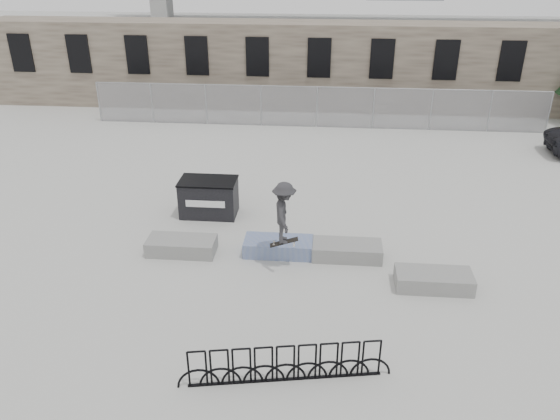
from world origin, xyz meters
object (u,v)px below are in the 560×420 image
object	(u,v)px
planter_far_left	(182,245)
planter_center_left	(279,246)
skateboarder	(284,213)
planter_center_right	(347,250)
planter_offset	(434,279)
dumpster	(209,197)
bike_rack	(285,364)

from	to	relation	value
planter_far_left	planter_center_left	xyz separation A→B (m)	(2.85, 0.21, 0.00)
skateboarder	planter_far_left	bearing A→B (deg)	72.95
planter_center_right	planter_far_left	bearing A→B (deg)	-178.15
planter_offset	dumpster	distance (m)	7.77
skateboarder	planter_offset	bearing A→B (deg)	-106.07
dumpster	bike_rack	world-z (taller)	dumpster
planter_center_right	planter_offset	size ratio (longest dim) A/B	1.00
planter_far_left	planter_center_left	distance (m)	2.86
planter_center_left	dumpster	world-z (taller)	dumpster
planter_offset	skateboarder	size ratio (longest dim) A/B	1.06
planter_center_left	planter_center_right	bearing A→B (deg)	-1.47
planter_far_left	bike_rack	size ratio (longest dim) A/B	0.45
planter_offset	planter_center_left	bearing A→B (deg)	161.79
planter_center_left	planter_far_left	bearing A→B (deg)	-175.83
skateboarder	dumpster	bearing A→B (deg)	34.64
dumpster	planter_center_left	bearing A→B (deg)	-42.96
planter_offset	skateboarder	world-z (taller)	skateboarder
dumpster	bike_rack	size ratio (longest dim) A/B	0.43
planter_far_left	dumpster	bearing A→B (deg)	83.33
bike_rack	skateboarder	world-z (taller)	skateboarder
planter_offset	dumpster	xyz separation A→B (m)	(-6.79, 3.76, 0.38)
planter_center_right	planter_offset	world-z (taller)	same
planter_center_right	skateboarder	world-z (taller)	skateboarder
planter_center_right	planter_center_left	bearing A→B (deg)	178.53
planter_far_left	skateboarder	size ratio (longest dim) A/B	1.06
planter_center_left	bike_rack	distance (m)	5.21
planter_center_right	bike_rack	bearing A→B (deg)	-105.09
planter_center_right	bike_rack	world-z (taller)	bike_rack
bike_rack	planter_far_left	bearing A→B (deg)	124.93
planter_center_right	planter_offset	distance (m)	2.62
planter_center_left	planter_offset	distance (m)	4.47
planter_far_left	dumpster	xyz separation A→B (m)	(0.30, 2.57, 0.38)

